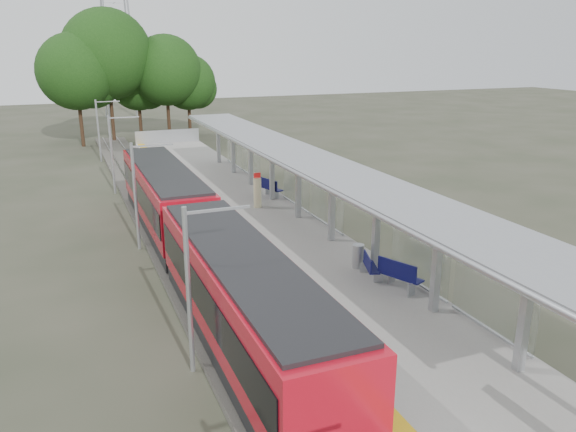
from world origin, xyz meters
The scene contains 13 objects.
trackbed centered at (-4.50, 20.00, 0.12)m, with size 3.00×70.00×0.24m, color #59544C.
platform centered at (0.00, 20.00, 0.50)m, with size 6.00×50.00×1.00m, color gray.
tactile_strip centered at (-2.55, 20.00, 1.01)m, with size 0.60×50.00×0.02m, color gold.
end_fence centered at (0.00, 44.95, 1.60)m, with size 6.00×0.10×1.20m, color #9EA0A5.
train centered at (-4.50, 14.21, 2.05)m, with size 2.74×27.60×3.62m.
canopy centered at (1.61, 16.19, 4.20)m, with size 3.27×38.00×3.66m.
tree_cluster centered at (-2.40, 53.31, 7.67)m, with size 18.34×10.67×13.57m.
catenary_masts centered at (-6.22, 19.00, 2.91)m, with size 2.08×48.16×5.40m.
bench_near centered at (1.88, 7.99, 1.61)m, with size 1.16×1.75×1.15m.
bench_mid centered at (1.41, 9.40, 1.50)m, with size 0.85×1.45×0.95m.
bench_far centered at (2.11, 22.59, 1.58)m, with size 0.98×1.69×1.10m.
info_pillar_far centered at (0.62, 20.68, 1.87)m, with size 0.45×0.45×2.00m.
litter_bin centered at (1.51, 10.51, 1.50)m, with size 0.49×0.49×1.00m, color #9EA0A5.
Camera 1 is at (-9.36, -8.53, 9.86)m, focal length 35.00 mm.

